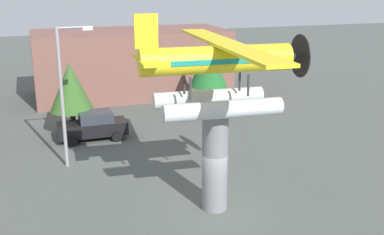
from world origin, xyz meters
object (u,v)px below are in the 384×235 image
Objects in this scene: display_pedestal at (215,161)px; floatplane_monument at (219,71)px; streetlight_primary at (65,87)px; car_mid_black at (93,126)px; storefront_building at (131,63)px; tree_center_back at (208,66)px; tree_east at (71,87)px.

floatplane_monument is (0.13, -0.01, 3.86)m from display_pedestal.
display_pedestal is 0.59× the size of streetlight_primary.
storefront_building is at bearing -113.54° from car_mid_black.
display_pedestal is 0.27× the size of storefront_building.
tree_center_back is at bearing 70.22° from display_pedestal.
streetlight_primary is at bearing -113.56° from storefront_building.
car_mid_black is at bearing 113.34° from floatplane_monument.
car_mid_black is 0.57× the size of streetlight_primary.
streetlight_primary is 1.60× the size of tree_east.
floatplane_monument is 2.26× the size of tree_east.
storefront_building is 8.49m from tree_center_back.
car_mid_black is (-3.85, 10.99, -5.17)m from floatplane_monument.
streetlight_primary is (-5.46, 7.01, 2.13)m from display_pedestal.
display_pedestal reaches higher than car_mid_black.
car_mid_black is 12.16m from storefront_building.
car_mid_black is 0.83× the size of tree_center_back.
tree_center_back reaches higher than car_mid_black.
floatplane_monument reaches higher than display_pedestal.
display_pedestal is 3.86m from floatplane_monument.
storefront_building is at bearing 87.20° from display_pedestal.
tree_center_back is at bearing -157.82° from car_mid_black.
streetlight_primary is 5.52m from tree_east.
display_pedestal is 0.86× the size of tree_center_back.
floatplane_monument is 0.66× the size of storefront_building.
tree_center_back is (10.08, 2.30, 0.39)m from tree_east.
floatplane_monument is 1.41× the size of streetlight_primary.
storefront_building is 3.15× the size of tree_center_back.
display_pedestal is 15.62m from tree_center_back.
storefront_building is (4.80, 11.01, 1.85)m from car_mid_black.
streetlight_primary is 0.46× the size of storefront_building.
tree_center_back reaches higher than tree_east.
display_pedestal is 0.42× the size of floatplane_monument.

